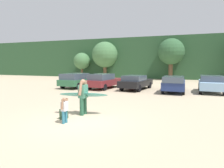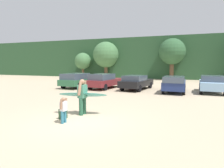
{
  "view_description": "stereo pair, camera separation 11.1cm",
  "coord_description": "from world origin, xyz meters",
  "px_view_note": "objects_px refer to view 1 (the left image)",
  "views": [
    {
      "loc": [
        4.18,
        -7.33,
        2.45
      ],
      "look_at": [
        -0.57,
        5.46,
        1.06
      ],
      "focal_mm": 32.22,
      "sensor_mm": 36.0,
      "label": 1
    },
    {
      "loc": [
        4.29,
        -7.3,
        2.45
      ],
      "look_at": [
        -0.57,
        5.46,
        1.06
      ],
      "focal_mm": 32.22,
      "sensor_mm": 36.0,
      "label": 2
    }
  ],
  "objects_px": {
    "parked_car_forest_green": "(78,80)",
    "person_adult": "(83,95)",
    "parked_car_black": "(136,82)",
    "person_child": "(64,109)",
    "backpack_dropped": "(64,114)",
    "parked_car_sky_blue": "(211,83)",
    "parked_car_navy": "(174,83)",
    "surfboard_teal": "(83,95)",
    "parked_car_maroon": "(104,81)"
  },
  "relations": [
    {
      "from": "parked_car_forest_green",
      "to": "parked_car_sky_blue",
      "type": "bearing_deg",
      "value": -83.23
    },
    {
      "from": "parked_car_sky_blue",
      "to": "person_child",
      "type": "xyz_separation_m",
      "value": [
        -6.64,
        -11.82,
        -0.17
      ]
    },
    {
      "from": "person_adult",
      "to": "surfboard_teal",
      "type": "bearing_deg",
      "value": -69.35
    },
    {
      "from": "parked_car_navy",
      "to": "person_child",
      "type": "height_order",
      "value": "parked_car_navy"
    },
    {
      "from": "parked_car_black",
      "to": "parked_car_sky_blue",
      "type": "distance_m",
      "value": 6.45
    },
    {
      "from": "parked_car_forest_green",
      "to": "person_adult",
      "type": "height_order",
      "value": "person_adult"
    },
    {
      "from": "parked_car_forest_green",
      "to": "person_child",
      "type": "relative_size",
      "value": 4.56
    },
    {
      "from": "parked_car_forest_green",
      "to": "parked_car_sky_blue",
      "type": "height_order",
      "value": "parked_car_forest_green"
    },
    {
      "from": "parked_car_navy",
      "to": "surfboard_teal",
      "type": "bearing_deg",
      "value": 158.23
    },
    {
      "from": "person_adult",
      "to": "person_child",
      "type": "bearing_deg",
      "value": 89.7
    },
    {
      "from": "parked_car_maroon",
      "to": "person_adult",
      "type": "height_order",
      "value": "person_adult"
    },
    {
      "from": "parked_car_navy",
      "to": "person_adult",
      "type": "xyz_separation_m",
      "value": [
        -3.61,
        -9.41,
        0.21
      ]
    },
    {
      "from": "parked_car_black",
      "to": "surfboard_teal",
      "type": "relative_size",
      "value": 1.94
    },
    {
      "from": "surfboard_teal",
      "to": "parked_car_maroon",
      "type": "bearing_deg",
      "value": -86.78
    },
    {
      "from": "person_adult",
      "to": "parked_car_black",
      "type": "bearing_deg",
      "value": -89.23
    },
    {
      "from": "parked_car_forest_green",
      "to": "parked_car_navy",
      "type": "relative_size",
      "value": 1.1
    },
    {
      "from": "parked_car_black",
      "to": "backpack_dropped",
      "type": "height_order",
      "value": "parked_car_black"
    },
    {
      "from": "parked_car_navy",
      "to": "parked_car_black",
      "type": "bearing_deg",
      "value": 79.46
    },
    {
      "from": "parked_car_maroon",
      "to": "parked_car_sky_blue",
      "type": "xyz_separation_m",
      "value": [
        9.56,
        0.6,
        -0.0
      ]
    },
    {
      "from": "person_adult",
      "to": "parked_car_forest_green",
      "type": "bearing_deg",
      "value": -57.07
    },
    {
      "from": "parked_car_black",
      "to": "surfboard_teal",
      "type": "xyz_separation_m",
      "value": [
        -0.17,
        -9.95,
        0.23
      ]
    },
    {
      "from": "parked_car_navy",
      "to": "parked_car_sky_blue",
      "type": "bearing_deg",
      "value": -73.73
    },
    {
      "from": "parked_car_forest_green",
      "to": "surfboard_teal",
      "type": "relative_size",
      "value": 1.99
    },
    {
      "from": "parked_car_sky_blue",
      "to": "parked_car_maroon",
      "type": "bearing_deg",
      "value": 95.56
    },
    {
      "from": "person_child",
      "to": "parked_car_navy",
      "type": "bearing_deg",
      "value": -106.95
    },
    {
      "from": "person_adult",
      "to": "backpack_dropped",
      "type": "bearing_deg",
      "value": 65.87
    },
    {
      "from": "backpack_dropped",
      "to": "person_adult",
      "type": "bearing_deg",
      "value": 64.28
    },
    {
      "from": "parked_car_forest_green",
      "to": "backpack_dropped",
      "type": "relative_size",
      "value": 10.88
    },
    {
      "from": "parked_car_black",
      "to": "parked_car_sky_blue",
      "type": "xyz_separation_m",
      "value": [
        6.44,
        0.28,
        0.05
      ]
    },
    {
      "from": "surfboard_teal",
      "to": "backpack_dropped",
      "type": "height_order",
      "value": "surfboard_teal"
    },
    {
      "from": "parked_car_black",
      "to": "surfboard_teal",
      "type": "height_order",
      "value": "parked_car_black"
    },
    {
      "from": "parked_car_navy",
      "to": "person_adult",
      "type": "distance_m",
      "value": 10.09
    },
    {
      "from": "parked_car_forest_green",
      "to": "surfboard_teal",
      "type": "xyz_separation_m",
      "value": [
        5.81,
        -9.51,
        0.17
      ]
    },
    {
      "from": "parked_car_forest_green",
      "to": "parked_car_maroon",
      "type": "relative_size",
      "value": 1.02
    },
    {
      "from": "surfboard_teal",
      "to": "parked_car_sky_blue",
      "type": "bearing_deg",
      "value": -136.68
    },
    {
      "from": "parked_car_black",
      "to": "backpack_dropped",
      "type": "xyz_separation_m",
      "value": [
        -0.6,
        -10.98,
        -0.5
      ]
    },
    {
      "from": "parked_car_forest_green",
      "to": "parked_car_navy",
      "type": "height_order",
      "value": "parked_car_forest_green"
    },
    {
      "from": "parked_car_forest_green",
      "to": "parked_car_black",
      "type": "bearing_deg",
      "value": -82.31
    },
    {
      "from": "person_child",
      "to": "parked_car_forest_green",
      "type": "bearing_deg",
      "value": -60.86
    },
    {
      "from": "person_child",
      "to": "parked_car_maroon",
      "type": "bearing_deg",
      "value": -73.78
    },
    {
      "from": "parked_car_black",
      "to": "parked_car_sky_blue",
      "type": "height_order",
      "value": "parked_car_sky_blue"
    },
    {
      "from": "person_adult",
      "to": "person_child",
      "type": "height_order",
      "value": "person_adult"
    },
    {
      "from": "parked_car_navy",
      "to": "backpack_dropped",
      "type": "relative_size",
      "value": 9.88
    },
    {
      "from": "parked_car_black",
      "to": "parked_car_navy",
      "type": "height_order",
      "value": "parked_car_navy"
    },
    {
      "from": "parked_car_navy",
      "to": "person_child",
      "type": "xyz_separation_m",
      "value": [
        -3.66,
        -10.92,
        -0.15
      ]
    },
    {
      "from": "parked_car_sky_blue",
      "to": "surfboard_teal",
      "type": "relative_size",
      "value": 1.68
    },
    {
      "from": "person_adult",
      "to": "backpack_dropped",
      "type": "xyz_separation_m",
      "value": [
        -0.46,
        -0.95,
        -0.74
      ]
    },
    {
      "from": "parked_car_sky_blue",
      "to": "person_child",
      "type": "relative_size",
      "value": 3.85
    },
    {
      "from": "parked_car_sky_blue",
      "to": "person_child",
      "type": "bearing_deg",
      "value": 152.62
    },
    {
      "from": "parked_car_black",
      "to": "person_child",
      "type": "xyz_separation_m",
      "value": [
        -0.19,
        -11.53,
        -0.12
      ]
    }
  ]
}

